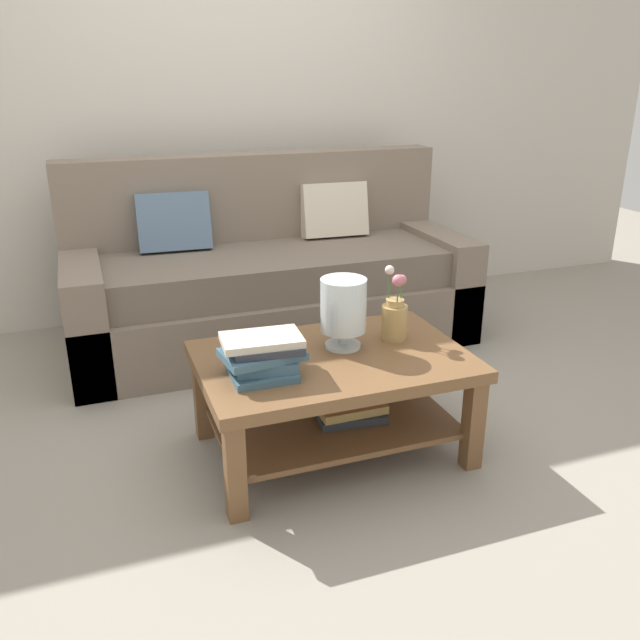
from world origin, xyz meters
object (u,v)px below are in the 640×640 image
book_stack_main (263,355)px  flower_pitcher (395,316)px  couch (270,280)px  glass_hurricane_vase (343,307)px  coffee_table (334,383)px

book_stack_main → flower_pitcher: bearing=13.9°
couch → glass_hurricane_vase: bearing=-91.7°
glass_hurricane_vase → flower_pitcher: bearing=2.1°
book_stack_main → glass_hurricane_vase: bearing=20.9°
coffee_table → glass_hurricane_vase: glass_hurricane_vase is taller
coffee_table → flower_pitcher: 0.39m
glass_hurricane_vase → couch: bearing=88.3°
flower_pitcher → coffee_table: bearing=-165.6°
coffee_table → book_stack_main: book_stack_main is taller
coffee_table → flower_pitcher: flower_pitcher is taller
couch → flower_pitcher: size_ratio=7.08×
coffee_table → glass_hurricane_vase: (0.07, 0.07, 0.30)m
flower_pitcher → glass_hurricane_vase: bearing=-177.9°
couch → book_stack_main: 1.44m
glass_hurricane_vase → flower_pitcher: flower_pitcher is taller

